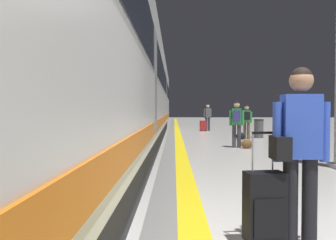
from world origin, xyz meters
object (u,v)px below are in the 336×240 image
Objects in this scene: passenger_mid at (237,120)px; passenger_far at (208,115)px; high_speed_train at (121,76)px; waste_bin at (259,128)px; rolling_suitcase_foreground at (265,207)px; duffel_bag_mid at (247,144)px; duffel_bag_near at (241,136)px; suitcase_far at (203,125)px; passenger_near at (247,119)px; traveller_foreground at (299,143)px.

passenger_mid is 0.94× the size of passenger_far.
high_speed_train is 33.85× the size of waste_bin.
duffel_bag_mid is at bearing 78.75° from rolling_suitcase_foreground.
duffel_bag_near is 1.42m from waste_bin.
passenger_near is at bearing -75.54° from suitcase_far.
passenger_mid is at bearing 83.25° from traveller_foreground.
rolling_suitcase_foreground is at bearing -71.54° from high_speed_train.
high_speed_train is at bearing -110.50° from suitcase_far.
waste_bin reaches higher than duffel_bag_mid.
passenger_near is 0.95× the size of passenger_mid.
waste_bin is at bearing 70.80° from duffel_bag_mid.
passenger_far is at bearing 109.72° from waste_bin.
traveller_foreground reaches higher than passenger_far.
waste_bin is at bearing 43.62° from passenger_near.
high_speed_train is at bearing -172.94° from passenger_mid.
high_speed_train is at bearing -111.69° from passenger_far.
passenger_mid reaches higher than rolling_suitcase_foreground.
traveller_foreground is 12.12m from duffel_bag_near.
duffel_bag_mid is 4.70m from waste_bin.
high_speed_train is at bearing -141.52° from waste_bin.
passenger_near is 6.19m from passenger_far.
high_speed_train is 70.00× the size of duffel_bag_near.
passenger_far reaches higher than duffel_bag_mid.
rolling_suitcase_foreground is 18.30m from passenger_far.
passenger_mid is 9.59m from passenger_far.
high_speed_train is at bearing 108.46° from rolling_suitcase_foreground.
passenger_far is (0.96, 18.23, 0.00)m from traveller_foreground.
traveller_foreground is 18.04m from suitcase_far.
duffel_bag_near is 0.48× the size of waste_bin.
waste_bin reaches higher than duffel_bag_near.
high_speed_train is at bearing -176.22° from duffel_bag_mid.
passenger_mid is 0.92m from duffel_bag_mid.
duffel_bag_mid is (0.32, -0.21, -0.83)m from passenger_mid.
passenger_far is (-0.38, 9.81, 0.87)m from duffel_bag_mid.
waste_bin is (1.05, 0.91, 0.30)m from duffel_bag_near.
suitcase_far is at bearing 101.12° from duffel_bag_near.
passenger_mid is (-0.81, -3.31, 0.83)m from duffel_bag_near.
high_speed_train is 17.52× the size of passenger_far.
passenger_far reaches higher than passenger_near.
high_speed_train is at bearing -142.31° from passenger_near.
traveller_foreground is at bearing -93.02° from passenger_far.
traveller_foreground is 1.56× the size of rolling_suitcase_foreground.
rolling_suitcase_foreground is (-0.33, -0.02, -0.62)m from traveller_foreground.
passenger_mid is (1.02, 8.63, -0.03)m from traveller_foreground.
waste_bin is at bearing 75.95° from rolling_suitcase_foreground.
high_speed_train is 4.38m from passenger_mid.
traveller_foreground is at bearing -96.75° from passenger_mid.
passenger_near is (2.15, 12.15, -0.08)m from traveller_foreground.
waste_bin is (1.93, -5.37, -0.56)m from passenger_far.
high_speed_train reaches higher than rolling_suitcase_foreground.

